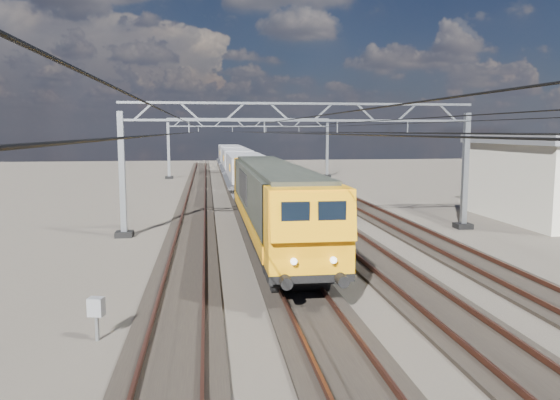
{
  "coord_description": "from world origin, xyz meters",
  "views": [
    {
      "loc": [
        -5.11,
        -25.32,
        5.57
      ],
      "look_at": [
        -1.75,
        -0.44,
        2.4
      ],
      "focal_mm": 35.0,
      "sensor_mm": 36.0,
      "label": 1
    }
  ],
  "objects": [
    {
      "name": "ground",
      "position": [
        0.0,
        0.0,
        0.0
      ],
      "size": [
        160.0,
        160.0,
        0.0
      ],
      "primitive_type": "plane",
      "color": "black",
      "rests_on": "ground"
    },
    {
      "name": "track_outer_west",
      "position": [
        -6.0,
        0.0,
        0.07
      ],
      "size": [
        2.6,
        140.0,
        0.3
      ],
      "color": "black",
      "rests_on": "ground"
    },
    {
      "name": "track_loco",
      "position": [
        -2.0,
        0.0,
        0.07
      ],
      "size": [
        2.6,
        140.0,
        0.3
      ],
      "color": "black",
      "rests_on": "ground"
    },
    {
      "name": "track_inner_east",
      "position": [
        2.0,
        0.0,
        0.07
      ],
      "size": [
        2.6,
        140.0,
        0.3
      ],
      "color": "black",
      "rests_on": "ground"
    },
    {
      "name": "track_outer_east",
      "position": [
        6.0,
        0.0,
        0.07
      ],
      "size": [
        2.6,
        140.0,
        0.3
      ],
      "color": "black",
      "rests_on": "ground"
    },
    {
      "name": "catenary_gantry_mid",
      "position": [
        0.0,
        4.0,
        3.91
      ],
      "size": [
        19.9,
        0.9,
        7.11
      ],
      "color": "#939AA0",
      "rests_on": "ground"
    },
    {
      "name": "catenary_gantry_far",
      "position": [
        0.0,
        40.0,
        3.91
      ],
      "size": [
        19.9,
        0.9,
        7.11
      ],
      "color": "#939AA0",
      "rests_on": "ground"
    },
    {
      "name": "overhead_wires",
      "position": [
        0.0,
        8.0,
        5.75
      ],
      "size": [
        12.03,
        140.0,
        0.53
      ],
      "color": "black",
      "rests_on": "ground"
    },
    {
      "name": "locomotive",
      "position": [
        -2.0,
        0.45,
        2.33
      ],
      "size": [
        2.76,
        21.1,
        3.62
      ],
      "color": "black",
      "rests_on": "ground"
    },
    {
      "name": "hopper_wagon_lead",
      "position": [
        -2.0,
        18.14,
        2.23
      ],
      "size": [
        3.38,
        13.0,
        3.25
      ],
      "color": "black",
      "rests_on": "ground"
    },
    {
      "name": "hopper_wagon_mid",
      "position": [
        -2.0,
        32.34,
        2.23
      ],
      "size": [
        3.38,
        13.0,
        3.25
      ],
      "color": "black",
      "rests_on": "ground"
    },
    {
      "name": "hopper_wagon_third",
      "position": [
        -2.0,
        46.54,
        2.23
      ],
      "size": [
        3.38,
        13.0,
        3.25
      ],
      "color": "black",
      "rests_on": "ground"
    },
    {
      "name": "trackside_cabinet",
      "position": [
        -8.08,
        -10.77,
        0.9
      ],
      "size": [
        0.46,
        0.39,
        1.19
      ],
      "rotation": [
        0.0,
        0.0,
        -0.25
      ],
      "color": "#939AA0",
      "rests_on": "ground"
    }
  ]
}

